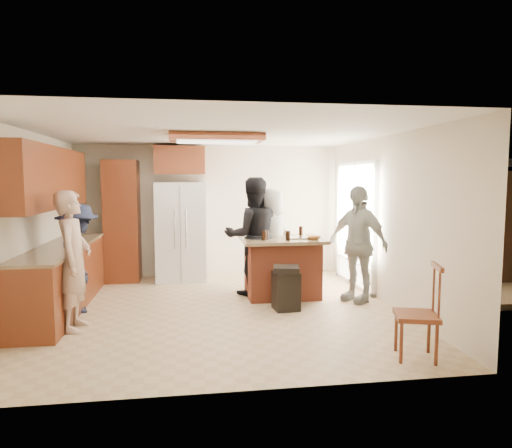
{
  "coord_description": "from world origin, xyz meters",
  "views": [
    {
      "loc": [
        -0.41,
        -6.32,
        1.86
      ],
      "look_at": [
        0.65,
        0.79,
        1.15
      ],
      "focal_mm": 32.0,
      "sensor_mm": 36.0,
      "label": 1
    }
  ],
  "objects": [
    {
      "name": "spindle_chair",
      "position": [
        1.93,
        -2.03,
        0.45
      ],
      "size": [
        0.52,
        0.52,
        0.99
      ],
      "color": "maroon",
      "rests_on": "ground"
    },
    {
      "name": "back_wall_units",
      "position": [
        -1.33,
        2.2,
        1.38
      ],
      "size": [
        1.8,
        0.6,
        2.45
      ],
      "color": "maroon",
      "rests_on": "ground"
    },
    {
      "name": "person_behind_left",
      "position": [
        0.61,
        0.87,
        0.95
      ],
      "size": [
        0.96,
        0.64,
        1.89
      ],
      "primitive_type": "imported",
      "rotation": [
        0.0,
        0.0,
        3.23
      ],
      "color": "black",
      "rests_on": "ground"
    },
    {
      "name": "person_behind_right",
      "position": [
        0.92,
        1.02,
        0.86
      ],
      "size": [
        0.99,
        0.86,
        1.71
      ],
      "primitive_type": "imported",
      "rotation": [
        0.0,
        0.0,
        3.61
      ],
      "color": "gray",
      "rests_on": "ground"
    },
    {
      "name": "trash_bin",
      "position": [
        0.96,
        -0.08,
        0.32
      ],
      "size": [
        0.42,
        0.42,
        0.63
      ],
      "color": "black",
      "rests_on": "ground"
    },
    {
      "name": "person_counter",
      "position": [
        -1.94,
        0.27,
        0.77
      ],
      "size": [
        0.74,
        1.08,
        1.53
      ],
      "primitive_type": "imported",
      "rotation": [
        0.0,
        0.0,
        1.89
      ],
      "color": "#1C2138",
      "rests_on": "ground"
    },
    {
      "name": "room_shell",
      "position": [
        4.37,
        1.64,
        0.87
      ],
      "size": [
        8.0,
        5.2,
        5.0
      ],
      "color": "tan",
      "rests_on": "ground"
    },
    {
      "name": "refrigerator",
      "position": [
        -0.55,
        2.12,
        0.9
      ],
      "size": [
        0.9,
        0.76,
        1.8
      ],
      "color": "white",
      "rests_on": "ground"
    },
    {
      "name": "kitchen_island",
      "position": [
        1.05,
        0.69,
        0.47
      ],
      "size": [
        1.28,
        1.03,
        0.93
      ],
      "color": "#993F27",
      "rests_on": "ground"
    },
    {
      "name": "island_items",
      "position": [
        1.21,
        0.59,
        0.97
      ],
      "size": [
        0.93,
        0.72,
        0.15
      ],
      "color": "silver",
      "rests_on": "kitchen_island"
    },
    {
      "name": "person_side_right",
      "position": [
        2.13,
        0.23,
        0.88
      ],
      "size": [
        1.0,
        1.16,
        1.76
      ],
      "primitive_type": "imported",
      "rotation": [
        0.0,
        0.0,
        -1.01
      ],
      "color": "#999A91",
      "rests_on": "ground"
    },
    {
      "name": "person_front_left",
      "position": [
        -1.81,
        -0.53,
        0.86
      ],
      "size": [
        0.47,
        0.64,
        1.72
      ],
      "primitive_type": "imported",
      "rotation": [
        0.0,
        0.0,
        1.55
      ],
      "color": "tan",
      "rests_on": "ground"
    },
    {
      "name": "left_cabinetry",
      "position": [
        -2.24,
        0.4,
        0.96
      ],
      "size": [
        0.64,
        3.0,
        2.3
      ],
      "color": "maroon",
      "rests_on": "ground"
    }
  ]
}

